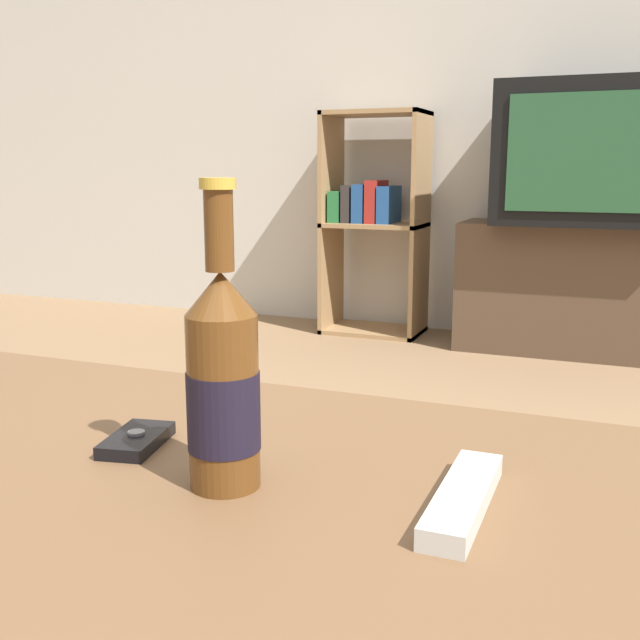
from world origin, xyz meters
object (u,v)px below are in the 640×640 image
object	(u,v)px
tv_stand	(585,289)
beer_bottle	(223,382)
bookshelf	(372,218)
remote_control	(463,498)
television	(595,154)
cell_phone	(137,440)

from	to	relation	value
tv_stand	beer_bottle	size ratio (longest dim) A/B	3.66
bookshelf	remote_control	bearing A→B (deg)	-70.20
tv_stand	television	world-z (taller)	television
bookshelf	beer_bottle	bearing A→B (deg)	-74.50
cell_phone	television	bearing A→B (deg)	71.67
bookshelf	remote_control	world-z (taller)	bookshelf
television	cell_phone	world-z (taller)	television
television	remote_control	bearing A→B (deg)	-89.53
tv_stand	bookshelf	bearing A→B (deg)	177.19
remote_control	tv_stand	bearing A→B (deg)	90.71
tv_stand	bookshelf	world-z (taller)	bookshelf
tv_stand	cell_phone	world-z (taller)	tv_stand
television	cell_phone	bearing A→B (deg)	-97.09
television	bookshelf	xyz separation A→B (m)	(-0.96, 0.05, -0.29)
bookshelf	cell_phone	xyz separation A→B (m)	(0.63, -2.72, -0.06)
beer_bottle	cell_phone	world-z (taller)	beer_bottle
tv_stand	television	bearing A→B (deg)	-90.00
beer_bottle	television	bearing A→B (deg)	85.91
bookshelf	beer_bottle	size ratio (longest dim) A/B	3.62
television	cell_phone	xyz separation A→B (m)	(-0.33, -2.67, -0.34)
television	cell_phone	distance (m)	2.71
bookshelf	remote_control	distance (m)	2.91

